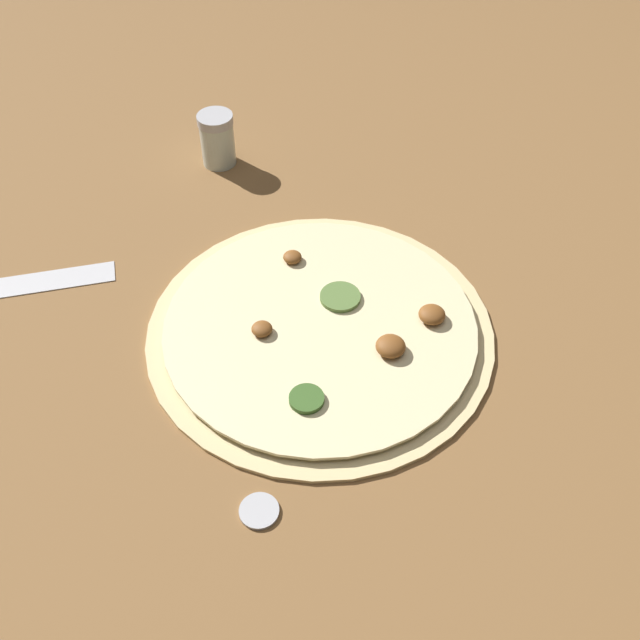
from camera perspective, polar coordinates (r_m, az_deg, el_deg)
The scene contains 4 objects.
ground_plane at distance 0.80m, azimuth 0.00°, elevation -0.94°, with size 3.00×3.00×0.00m, color brown.
pizza at distance 0.80m, azimuth 0.09°, elevation -0.62°, with size 0.37×0.37×0.03m.
spice_jar at distance 1.03m, azimuth -7.83°, elevation 13.50°, with size 0.05×0.05×0.07m.
loose_cap at distance 0.68m, azimuth -4.67°, elevation -14.23°, with size 0.04×0.04×0.01m.
Camera 1 is at (0.40, -0.37, 0.60)m, focal length 42.00 mm.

